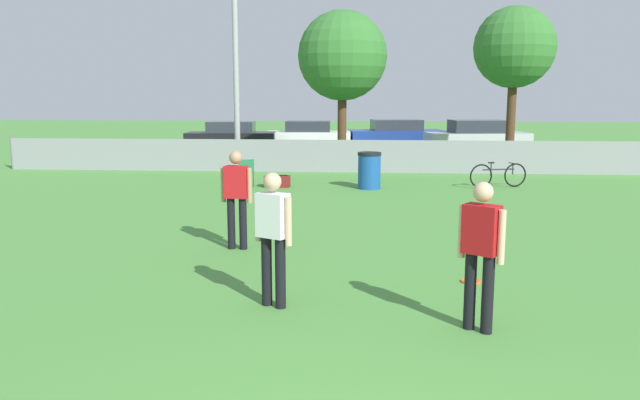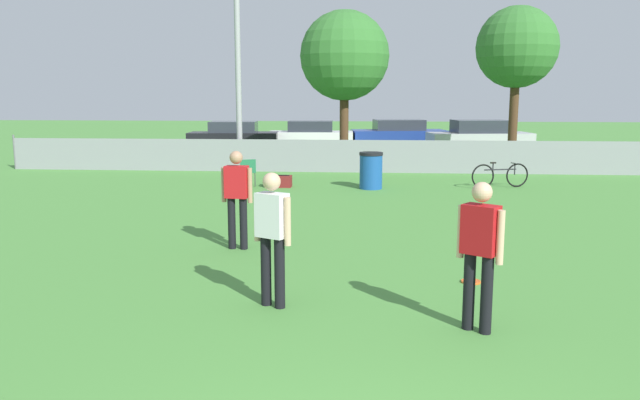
# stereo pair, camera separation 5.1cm
# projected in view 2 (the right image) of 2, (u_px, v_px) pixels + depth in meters

# --- Properties ---
(fence_backline) EXTENTS (25.29, 0.07, 1.21)m
(fence_backline) POSITION_uv_depth(u_px,v_px,m) (373.00, 156.00, 20.96)
(fence_backline) COLOR gray
(fence_backline) RESTS_ON ground_plane
(tree_near_pole) EXTENTS (3.18, 3.18, 5.56)m
(tree_near_pole) POSITION_uv_depth(u_px,v_px,m) (344.00, 56.00, 22.12)
(tree_near_pole) COLOR #4C331E
(tree_near_pole) RESTS_ON ground_plane
(tree_far_right) EXTENTS (2.88, 2.88, 5.71)m
(tree_far_right) POSITION_uv_depth(u_px,v_px,m) (517.00, 48.00, 22.07)
(tree_far_right) COLOR #4C331E
(tree_far_right) RESTS_ON ground_plane
(player_defender_red) EXTENTS (0.54, 0.26, 1.67)m
(player_defender_red) POSITION_uv_depth(u_px,v_px,m) (237.00, 193.00, 10.46)
(player_defender_red) COLOR black
(player_defender_red) RESTS_ON ground_plane
(player_thrower_red) EXTENTS (0.45, 0.40, 1.67)m
(player_thrower_red) POSITION_uv_depth(u_px,v_px,m) (480.00, 246.00, 6.76)
(player_thrower_red) COLOR black
(player_thrower_red) RESTS_ON ground_plane
(player_receiver_white) EXTENTS (0.49, 0.37, 1.67)m
(player_receiver_white) POSITION_uv_depth(u_px,v_px,m) (272.00, 230.00, 7.57)
(player_receiver_white) COLOR black
(player_receiver_white) RESTS_ON ground_plane
(frisbee_disc) EXTENTS (0.27, 0.27, 0.03)m
(frisbee_disc) POSITION_uv_depth(u_px,v_px,m) (471.00, 281.00, 8.70)
(frisbee_disc) COLOR #E5591E
(frisbee_disc) RESTS_ON ground_plane
(folding_chair_sideline) EXTENTS (0.60, 0.60, 0.78)m
(folding_chair_sideline) POSITION_uv_depth(u_px,v_px,m) (247.00, 170.00, 17.83)
(folding_chair_sideline) COLOR #333338
(folding_chair_sideline) RESTS_ON ground_plane
(bicycle_sideline) EXTENTS (1.67, 0.62, 0.73)m
(bicycle_sideline) POSITION_uv_depth(u_px,v_px,m) (500.00, 175.00, 17.58)
(bicycle_sideline) COLOR black
(bicycle_sideline) RESTS_ON ground_plane
(trash_bin) EXTENTS (0.66, 0.66, 1.02)m
(trash_bin) POSITION_uv_depth(u_px,v_px,m) (371.00, 170.00, 17.36)
(trash_bin) COLOR #194C99
(trash_bin) RESTS_ON ground_plane
(gear_bag_sideline) EXTENTS (0.72, 0.39, 0.35)m
(gear_bag_sideline) POSITION_uv_depth(u_px,v_px,m) (279.00, 181.00, 17.75)
(gear_bag_sideline) COLOR maroon
(gear_bag_sideline) RESTS_ON ground_plane
(parked_car_dark) EXTENTS (4.23, 1.95, 1.38)m
(parked_car_dark) POSITION_uv_depth(u_px,v_px,m) (234.00, 137.00, 29.07)
(parked_car_dark) COLOR black
(parked_car_dark) RESTS_ON ground_plane
(parked_car_white) EXTENTS (4.07, 1.82, 1.38)m
(parked_car_white) POSITION_uv_depth(u_px,v_px,m) (311.00, 136.00, 29.75)
(parked_car_white) COLOR black
(parked_car_white) RESTS_ON ground_plane
(parked_car_blue) EXTENTS (4.78, 2.54, 1.41)m
(parked_car_blue) POSITION_uv_depth(u_px,v_px,m) (399.00, 134.00, 30.61)
(parked_car_blue) COLOR black
(parked_car_blue) RESTS_ON ground_plane
(parked_car_silver) EXTENTS (4.70, 2.40, 1.49)m
(parked_car_silver) POSITION_uv_depth(u_px,v_px,m) (479.00, 138.00, 27.93)
(parked_car_silver) COLOR black
(parked_car_silver) RESTS_ON ground_plane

